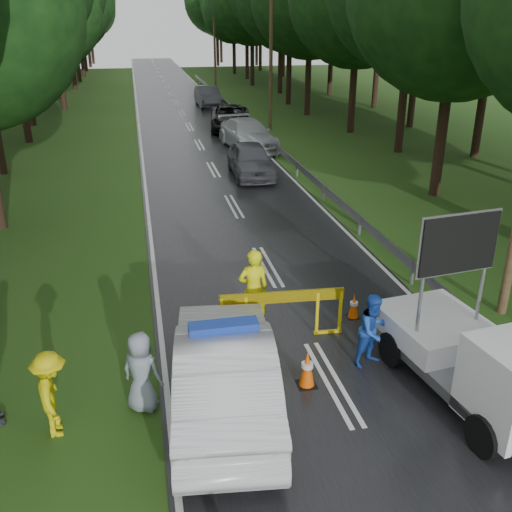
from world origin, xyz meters
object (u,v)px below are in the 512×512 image
object	(u,v)px
queue_car_first	(251,160)
queue_car_second	(248,134)
civilian	(374,330)
officer	(253,289)
police_sedan	(225,370)
work_truck	(482,360)
barrier	(282,303)
queue_car_third	(230,118)
queue_car_fourth	(208,96)

from	to	relation	value
queue_car_first	queue_car_second	bearing A→B (deg)	82.22
civilian	officer	bearing A→B (deg)	113.80
police_sedan	work_truck	distance (m)	4.88
barrier	queue_car_second	distance (m)	20.72
police_sedan	queue_car_third	bearing A→B (deg)	-93.33
work_truck	civilian	bearing A→B (deg)	124.42
police_sedan	officer	xyz separation A→B (m)	(1.15, 2.92, 0.16)
officer	civilian	bearing A→B (deg)	132.64
work_truck	queue_car_third	distance (m)	29.61
queue_car_first	queue_car_third	size ratio (longest dim) A/B	0.82
queue_car_second	queue_car_first	bearing A→B (deg)	-107.50
queue_car_second	civilian	bearing A→B (deg)	-101.77
queue_car_fourth	queue_car_third	bearing A→B (deg)	-91.10
barrier	civilian	world-z (taller)	civilian
work_truck	officer	size ratio (longest dim) A/B	2.28
queue_car_second	work_truck	bearing A→B (deg)	-97.88
work_truck	queue_car_third	bearing A→B (deg)	82.55
barrier	queue_car_third	bearing A→B (deg)	87.02
civilian	queue_car_second	distance (m)	21.99
officer	queue_car_first	size ratio (longest dim) A/B	0.44
queue_car_third	work_truck	bearing A→B (deg)	-82.37
police_sedan	work_truck	world-z (taller)	work_truck
civilian	queue_car_second	world-z (taller)	civilian
police_sedan	barrier	xyz separation A→B (m)	(1.69, 2.31, 0.05)
police_sedan	queue_car_first	size ratio (longest dim) A/B	1.15
civilian	queue_car_third	bearing A→B (deg)	64.23
civilian	queue_car_fourth	xyz separation A→B (m)	(1.47, 38.97, -0.01)
queue_car_first	civilian	bearing A→B (deg)	-89.87
queue_car_fourth	officer	bearing A→B (deg)	-97.16
work_truck	queue_car_first	xyz separation A→B (m)	(-0.97, 17.61, -0.16)
civilian	queue_car_first	world-z (taller)	civilian
barrier	queue_car_second	size ratio (longest dim) A/B	0.52
civilian	queue_car_second	bearing A→B (deg)	63.37
queue_car_second	queue_car_fourth	distance (m)	17.04
police_sedan	civilian	distance (m)	3.43
police_sedan	barrier	size ratio (longest dim) A/B	1.84
queue_car_first	queue_car_fourth	distance (m)	23.05
barrier	police_sedan	bearing A→B (deg)	-122.36
officer	work_truck	bearing A→B (deg)	130.66
queue_car_first	queue_car_second	xyz separation A→B (m)	(1.03, 6.00, 0.02)
officer	queue_car_fourth	size ratio (longest dim) A/B	0.41
queue_car_second	barrier	bearing A→B (deg)	-106.55
queue_car_first	officer	bearing A→B (deg)	-98.99
queue_car_second	queue_car_third	distance (m)	6.00
work_truck	barrier	distance (m)	4.42
queue_car_third	police_sedan	bearing A→B (deg)	-91.86
work_truck	queue_car_first	distance (m)	17.63
queue_car_second	queue_car_fourth	size ratio (longest dim) A/B	1.12
work_truck	civilian	xyz separation A→B (m)	(-1.49, 1.67, -0.12)
queue_car_first	queue_car_fourth	world-z (taller)	queue_car_fourth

